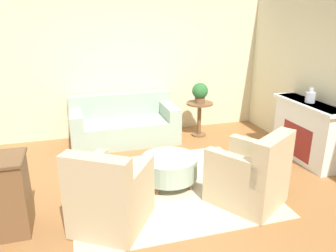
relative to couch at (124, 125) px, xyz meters
name	(u,v)px	position (x,y,z in m)	size (l,w,h in m)	color
ground_plane	(169,187)	(0.32, -2.01, -0.33)	(16.00, 16.00, 0.00)	#996638
wall_back	(133,66)	(0.32, 0.53, 1.07)	(8.96, 0.12, 2.80)	beige
rug	(169,187)	(0.32, -2.01, -0.32)	(2.72, 2.37, 0.01)	beige
couch	(124,125)	(0.00, 0.00, 0.00)	(2.03, 0.94, 0.90)	#9EB29E
armchair_left	(110,198)	(-0.60, -2.70, 0.06)	(1.11, 1.14, 1.01)	#C6B289
armchair_right	(251,177)	(1.23, -2.70, 0.06)	(1.11, 1.14, 1.01)	#C6B289
ottoman_table	(169,167)	(0.35, -1.93, -0.04)	(0.82, 0.82, 0.43)	#9EB29E
side_table	(199,113)	(1.53, -0.11, 0.15)	(0.54, 0.54, 0.70)	brown
fireplace	(306,130)	(2.83, -1.72, 0.21)	(0.44, 1.43, 1.02)	white
vase_mantel_near	(310,97)	(2.81, -1.72, 0.79)	(0.16, 0.16, 0.24)	silver
potted_plant_on_side_table	(200,92)	(1.53, -0.11, 0.59)	(0.32, 0.32, 0.40)	brown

